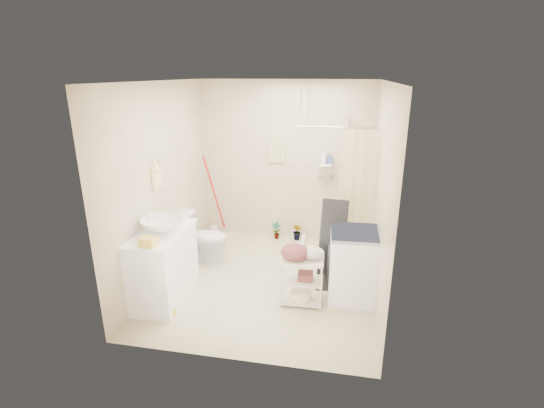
{
  "coord_description": "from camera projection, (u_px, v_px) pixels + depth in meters",
  "views": [
    {
      "loc": [
        0.96,
        -4.67,
        2.7
      ],
      "look_at": [
        0.02,
        0.25,
        1.02
      ],
      "focal_mm": 26.0,
      "sensor_mm": 36.0,
      "label": 1
    }
  ],
  "objects": [
    {
      "name": "shampoo_bottle_b",
      "position": [
        330.0,
        158.0,
        6.24
      ],
      "size": [
        0.1,
        0.1,
        0.16
      ],
      "primitive_type": "imported",
      "rotation": [
        0.0,
        0.0,
        0.41
      ],
      "color": "#4359A0",
      "rests_on": "shower"
    },
    {
      "name": "shower",
      "position": [
        336.0,
        188.0,
        5.88
      ],
      "size": [
        1.1,
        1.1,
        2.1
      ],
      "primitive_type": null,
      "color": "white",
      "rests_on": "ground"
    },
    {
      "name": "vanity",
      "position": [
        163.0,
        266.0,
        4.82
      ],
      "size": [
        0.59,
        1.03,
        0.9
      ],
      "primitive_type": "cube",
      "rotation": [
        0.0,
        0.0,
        0.02
      ],
      "color": "white",
      "rests_on": "ground"
    },
    {
      "name": "wall_right",
      "position": [
        381.0,
        195.0,
        4.72
      ],
      "size": [
        0.04,
        3.2,
        2.6
      ],
      "primitive_type": "cube",
      "color": "beige",
      "rests_on": "ground"
    },
    {
      "name": "ceiling",
      "position": [
        266.0,
        81.0,
        4.56
      ],
      "size": [
        2.8,
        3.2,
        0.04
      ],
      "primitive_type": "cube",
      "color": "silver",
      "rests_on": "ground"
    },
    {
      "name": "tp_holder",
      "position": [
        171.0,
        223.0,
        5.44
      ],
      "size": [
        0.08,
        0.12,
        0.14
      ],
      "primitive_type": null,
      "color": "silver",
      "rests_on": "wall_left"
    },
    {
      "name": "laundry_rack",
      "position": [
        302.0,
        277.0,
        4.75
      ],
      "size": [
        0.52,
        0.32,
        0.71
      ],
      "primitive_type": null,
      "rotation": [
        0.0,
        0.0,
        0.03
      ],
      "color": "beige",
      "rests_on": "ground"
    },
    {
      "name": "towel_ring",
      "position": [
        156.0,
        175.0,
        4.97
      ],
      "size": [
        0.04,
        0.22,
        0.34
      ],
      "primitive_type": null,
      "color": "#FCE497",
      "rests_on": "wall_left"
    },
    {
      "name": "washing_machine",
      "position": [
        354.0,
        264.0,
        4.87
      ],
      "size": [
        0.63,
        0.65,
        0.88
      ],
      "primitive_type": "cube",
      "rotation": [
        0.0,
        0.0,
        0.05
      ],
      "color": "white",
      "rests_on": "ground"
    },
    {
      "name": "toilet",
      "position": [
        203.0,
        238.0,
        5.82
      ],
      "size": [
        0.76,
        0.47,
        0.75
      ],
      "primitive_type": "imported",
      "rotation": [
        0.0,
        0.0,
        1.5
      ],
      "color": "silver",
      "rests_on": "ground"
    },
    {
      "name": "wall_left",
      "position": [
        163.0,
        183.0,
        5.22
      ],
      "size": [
        0.04,
        3.2,
        2.6
      ],
      "primitive_type": "cube",
      "color": "beige",
      "rests_on": "ground"
    },
    {
      "name": "counter_basket",
      "position": [
        149.0,
        242.0,
        4.28
      ],
      "size": [
        0.2,
        0.16,
        0.1
      ],
      "primitive_type": "cube",
      "rotation": [
        0.0,
        0.0,
        -0.12
      ],
      "color": "#EFCC4A",
      "rests_on": "vanity"
    },
    {
      "name": "wall_back",
      "position": [
        286.0,
        162.0,
        6.46
      ],
      "size": [
        2.8,
        0.04,
        2.6
      ],
      "primitive_type": "cube",
      "color": "beige",
      "rests_on": "ground"
    },
    {
      "name": "potted_plant_a",
      "position": [
        276.0,
        230.0,
        6.68
      ],
      "size": [
        0.16,
        0.12,
        0.3
      ],
      "primitive_type": "imported",
      "rotation": [
        0.0,
        0.0,
        -0.08
      ],
      "color": "brown",
      "rests_on": "ground"
    },
    {
      "name": "shampoo_bottle_a",
      "position": [
        324.0,
        156.0,
        6.23
      ],
      "size": [
        0.11,
        0.11,
        0.23
      ],
      "primitive_type": "imported",
      "rotation": [
        0.0,
        0.0,
        -0.19
      ],
      "color": "white",
      "rests_on": "shower"
    },
    {
      "name": "floor",
      "position": [
        267.0,
        280.0,
        5.38
      ],
      "size": [
        3.2,
        3.2,
        0.0
      ],
      "primitive_type": "plane",
      "color": "beige",
      "rests_on": "ground"
    },
    {
      "name": "wall_front",
      "position": [
        230.0,
        239.0,
        3.48
      ],
      "size": [
        2.8,
        0.04,
        2.6
      ],
      "primitive_type": "cube",
      "color": "beige",
      "rests_on": "ground"
    },
    {
      "name": "ironing_board",
      "position": [
        332.0,
        245.0,
        5.01
      ],
      "size": [
        0.36,
        0.21,
        1.22
      ],
      "primitive_type": null,
      "rotation": [
        0.0,
        0.0,
        0.34
      ],
      "color": "black",
      "rests_on": "ground"
    },
    {
      "name": "mop",
      "position": [
        213.0,
        195.0,
        6.71
      ],
      "size": [
        0.16,
        0.16,
        1.41
      ],
      "primitive_type": null,
      "rotation": [
        0.0,
        0.0,
        -0.18
      ],
      "color": "red",
      "rests_on": "ground"
    },
    {
      "name": "hanging_towel",
      "position": [
        277.0,
        150.0,
        6.4
      ],
      "size": [
        0.28,
        0.03,
        0.42
      ],
      "primitive_type": "cube",
      "color": "beige",
      "rests_on": "wall_back"
    },
    {
      "name": "floor_basket",
      "position": [
        166.0,
        312.0,
        4.55
      ],
      "size": [
        0.28,
        0.24,
        0.13
      ],
      "primitive_type": "cube",
      "rotation": [
        0.0,
        0.0,
        -0.26
      ],
      "color": "yellow",
      "rests_on": "ground"
    },
    {
      "name": "potted_plant_b",
      "position": [
        297.0,
        232.0,
        6.63
      ],
      "size": [
        0.2,
        0.21,
        0.29
      ],
      "primitive_type": "imported",
      "rotation": [
        0.0,
        0.0,
        -0.87
      ],
      "color": "brown",
      "rests_on": "ground"
    },
    {
      "name": "sink",
      "position": [
        162.0,
        225.0,
        4.63
      ],
      "size": [
        0.64,
        0.64,
        0.18
      ],
      "primitive_type": "imported",
      "rotation": [
        0.0,
        0.0,
        -0.29
      ],
      "color": "silver",
      "rests_on": "vanity"
    }
  ]
}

